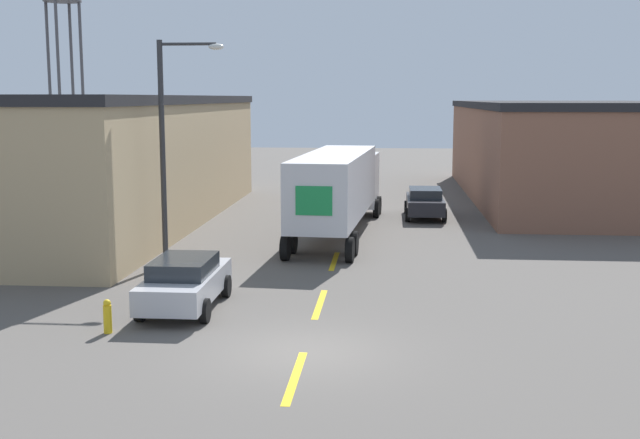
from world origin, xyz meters
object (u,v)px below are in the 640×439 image
at_px(parked_car_left_near, 185,281).
at_px(fire_hydrant, 108,316).
at_px(semi_truck, 340,184).
at_px(street_lamp, 170,137).
at_px(parked_car_right_far, 425,202).

bearing_deg(parked_car_left_near, fire_hydrant, -118.58).
bearing_deg(fire_hydrant, semi_truck, 72.47).
relative_size(street_lamp, fire_hydrant, 8.96).
relative_size(semi_truck, parked_car_left_near, 3.15).
bearing_deg(street_lamp, parked_car_left_near, -71.47).
bearing_deg(parked_car_right_far, fire_hydrant, -113.26).
bearing_deg(parked_car_left_near, street_lamp, 108.53).
xyz_separation_m(semi_truck, parked_car_right_far, (4.08, 5.20, -1.45)).
xyz_separation_m(semi_truck, street_lamp, (-5.70, -7.61, 2.46)).
xyz_separation_m(semi_truck, fire_hydrant, (-5.11, -16.18, -1.81)).
distance_m(semi_truck, fire_hydrant, 17.06).
xyz_separation_m(parked_car_left_near, street_lamp, (-2.00, 5.97, 3.90)).
distance_m(parked_car_right_far, street_lamp, 16.58).
bearing_deg(fire_hydrant, parked_car_left_near, 61.42).
xyz_separation_m(parked_car_right_far, parked_car_left_near, (-7.78, -18.78, 0.00)).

